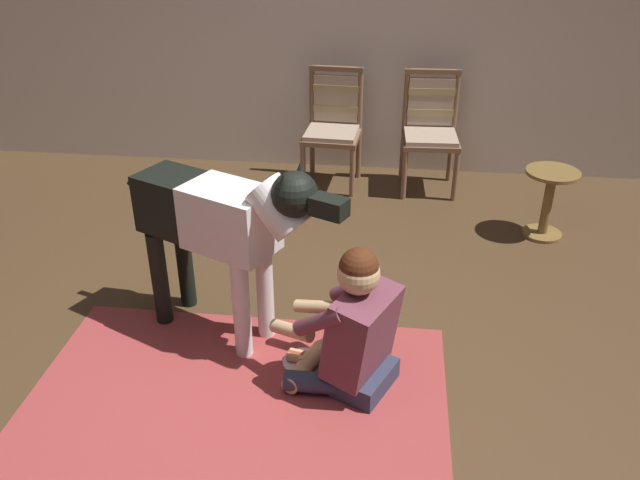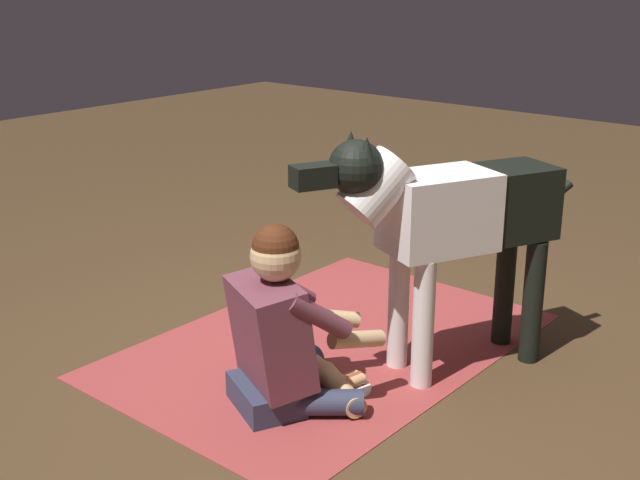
{
  "view_description": "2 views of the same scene",
  "coord_description": "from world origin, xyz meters",
  "px_view_note": "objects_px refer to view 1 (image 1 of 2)",
  "views": [
    {
      "loc": [
        0.53,
        -2.5,
        2.32
      ],
      "look_at": [
        0.19,
        0.39,
        0.72
      ],
      "focal_mm": 36.59,
      "sensor_mm": 36.0,
      "label": 1
    },
    {
      "loc": [
        2.71,
        2.33,
        1.8
      ],
      "look_at": [
        0.17,
        0.19,
        0.69
      ],
      "focal_mm": 46.74,
      "sensor_mm": 36.0,
      "label": 2
    }
  ],
  "objects_px": {
    "large_dog": "(222,222)",
    "hot_dog_on_plate": "(304,359)",
    "dining_chair_left_of_pair": "(333,122)",
    "dining_chair_right_of_pair": "(430,125)",
    "person_sitting_on_floor": "(352,331)",
    "round_side_table": "(548,198)"
  },
  "relations": [
    {
      "from": "large_dog",
      "to": "hot_dog_on_plate",
      "type": "distance_m",
      "value": 0.87
    },
    {
      "from": "dining_chair_left_of_pair",
      "to": "dining_chair_right_of_pair",
      "type": "relative_size",
      "value": 1.0
    },
    {
      "from": "dining_chair_left_of_pair",
      "to": "dining_chair_right_of_pair",
      "type": "bearing_deg",
      "value": 0.0
    },
    {
      "from": "person_sitting_on_floor",
      "to": "hot_dog_on_plate",
      "type": "height_order",
      "value": "person_sitting_on_floor"
    },
    {
      "from": "hot_dog_on_plate",
      "to": "round_side_table",
      "type": "xyz_separation_m",
      "value": [
        1.57,
        1.68,
        0.28
      ]
    },
    {
      "from": "dining_chair_right_of_pair",
      "to": "hot_dog_on_plate",
      "type": "xyz_separation_m",
      "value": [
        -0.72,
        -2.5,
        -0.52
      ]
    },
    {
      "from": "dining_chair_right_of_pair",
      "to": "round_side_table",
      "type": "bearing_deg",
      "value": -44.39
    },
    {
      "from": "dining_chair_left_of_pair",
      "to": "person_sitting_on_floor",
      "type": "distance_m",
      "value": 2.66
    },
    {
      "from": "person_sitting_on_floor",
      "to": "hot_dog_on_plate",
      "type": "relative_size",
      "value": 3.44
    },
    {
      "from": "round_side_table",
      "to": "dining_chair_right_of_pair",
      "type": "bearing_deg",
      "value": 135.61
    },
    {
      "from": "person_sitting_on_floor",
      "to": "large_dog",
      "type": "xyz_separation_m",
      "value": [
        -0.73,
        0.34,
        0.4
      ]
    },
    {
      "from": "person_sitting_on_floor",
      "to": "hot_dog_on_plate",
      "type": "xyz_separation_m",
      "value": [
        -0.27,
        0.12,
        -0.31
      ]
    },
    {
      "from": "hot_dog_on_plate",
      "to": "large_dog",
      "type": "bearing_deg",
      "value": 155.2
    },
    {
      "from": "dining_chair_left_of_pair",
      "to": "round_side_table",
      "type": "distance_m",
      "value": 1.87
    },
    {
      "from": "dining_chair_right_of_pair",
      "to": "hot_dog_on_plate",
      "type": "bearing_deg",
      "value": -106.07
    },
    {
      "from": "dining_chair_right_of_pair",
      "to": "person_sitting_on_floor",
      "type": "height_order",
      "value": "dining_chair_right_of_pair"
    },
    {
      "from": "dining_chair_right_of_pair",
      "to": "dining_chair_left_of_pair",
      "type": "bearing_deg",
      "value": -180.0
    },
    {
      "from": "large_dog",
      "to": "round_side_table",
      "type": "height_order",
      "value": "large_dog"
    },
    {
      "from": "large_dog",
      "to": "hot_dog_on_plate",
      "type": "height_order",
      "value": "large_dog"
    },
    {
      "from": "large_dog",
      "to": "dining_chair_right_of_pair",
      "type": "bearing_deg",
      "value": 62.67
    },
    {
      "from": "dining_chair_right_of_pair",
      "to": "hot_dog_on_plate",
      "type": "height_order",
      "value": "dining_chair_right_of_pair"
    },
    {
      "from": "person_sitting_on_floor",
      "to": "round_side_table",
      "type": "relative_size",
      "value": 1.57
    }
  ]
}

